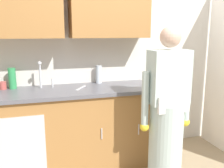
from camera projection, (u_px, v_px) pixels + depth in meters
kitchen_wall_with_uppers at (99, 40)px, 3.04m from camera, size 4.80×0.44×2.70m
counter_cabinet at (71, 130)px, 2.86m from camera, size 1.90×0.62×0.90m
countertop at (70, 91)px, 2.76m from camera, size 1.96×0.66×0.04m
sink at (45, 92)px, 2.69m from camera, size 0.50×0.36×0.35m
person_at_sink at (167, 121)px, 2.46m from camera, size 0.55×0.34×1.62m
bottle_water_tall at (12, 78)px, 2.75m from camera, size 0.08×0.08×0.23m
bottle_water_short at (99, 74)px, 3.06m from camera, size 0.07×0.07×0.22m
cup_by_sink at (3, 86)px, 2.73m from camera, size 0.08×0.08×0.09m
knife_on_counter at (81, 88)px, 2.80m from camera, size 0.15×0.22×0.01m
sponge at (148, 84)px, 2.96m from camera, size 0.11×0.07×0.03m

